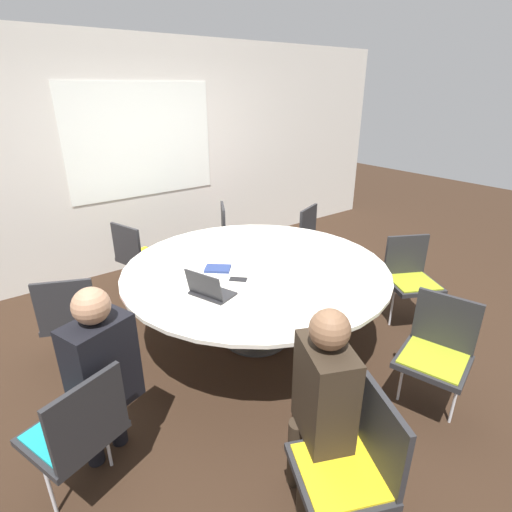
{
  "coord_description": "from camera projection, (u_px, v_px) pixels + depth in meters",
  "views": [
    {
      "loc": [
        -1.88,
        -2.47,
        2.15
      ],
      "look_at": [
        0.0,
        0.0,
        0.82
      ],
      "focal_mm": 28.0,
      "sensor_mm": 36.0,
      "label": 1
    }
  ],
  "objects": [
    {
      "name": "chair_3",
      "position": [
        410.0,
        274.0,
        3.79
      ],
      "size": [
        0.59,
        0.58,
        0.85
      ],
      "rotation": [
        0.0,
        0.0,
        8.94
      ],
      "color": "#262628",
      "rests_on": "ground_plane"
    },
    {
      "name": "person_0",
      "position": [
        101.0,
        367.0,
        2.24
      ],
      "size": [
        0.41,
        0.34,
        1.2
      ],
      "rotation": [
        0.0,
        0.0,
        6.62
      ],
      "color": "black",
      "rests_on": "ground_plane"
    },
    {
      "name": "chair_2",
      "position": [
        437.0,
        348.0,
        2.72
      ],
      "size": [
        0.52,
        0.54,
        0.85
      ],
      "rotation": [
        0.0,
        0.0,
        8.13
      ],
      "color": "#262628",
      "rests_on": "ground_plane"
    },
    {
      "name": "chair_7",
      "position": [
        72.0,
        314.0,
        3.13
      ],
      "size": [
        0.57,
        0.56,
        0.85
      ],
      "rotation": [
        0.0,
        0.0,
        12.14
      ],
      "color": "#262628",
      "rests_on": "ground_plane"
    },
    {
      "name": "wall_back",
      "position": [
        143.0,
        157.0,
        4.82
      ],
      "size": [
        8.0,
        0.07,
        2.7
      ],
      "color": "silver",
      "rests_on": "ground_plane"
    },
    {
      "name": "spiral_notebook",
      "position": [
        218.0,
        269.0,
        3.36
      ],
      "size": [
        0.26,
        0.25,
        0.02
      ],
      "color": "navy",
      "rests_on": "conference_table"
    },
    {
      "name": "conference_table",
      "position": [
        256.0,
        275.0,
        3.45
      ],
      "size": [
        2.26,
        2.26,
        0.72
      ],
      "color": "#333333",
      "rests_on": "ground_plane"
    },
    {
      "name": "chair_0",
      "position": [
        78.0,
        428.0,
        2.09
      ],
      "size": [
        0.55,
        0.54,
        0.85
      ],
      "rotation": [
        0.0,
        0.0,
        6.62
      ],
      "color": "#262628",
      "rests_on": "ground_plane"
    },
    {
      "name": "person_1",
      "position": [
        321.0,
        396.0,
        2.02
      ],
      "size": [
        0.35,
        0.42,
        1.2
      ],
      "rotation": [
        0.0,
        0.0,
        7.43
      ],
      "color": "#2D2319",
      "rests_on": "ground_plane"
    },
    {
      "name": "chair_1",
      "position": [
        353.0,
        461.0,
        1.9
      ],
      "size": [
        0.56,
        0.57,
        0.85
      ],
      "rotation": [
        0.0,
        0.0,
        7.43
      ],
      "color": "#262628",
      "rests_on": "ground_plane"
    },
    {
      "name": "cell_phone",
      "position": [
        238.0,
        279.0,
        3.19
      ],
      "size": [
        0.15,
        0.15,
        0.01
      ],
      "color": "black",
      "rests_on": "conference_table"
    },
    {
      "name": "chair_5",
      "position": [
        234.0,
        233.0,
        4.86
      ],
      "size": [
        0.58,
        0.59,
        0.85
      ],
      "rotation": [
        0.0,
        0.0,
        10.48
      ],
      "color": "#262628",
      "rests_on": "ground_plane"
    },
    {
      "name": "laptop",
      "position": [
        209.0,
        290.0,
        2.91
      ],
      "size": [
        0.31,
        0.37,
        0.21
      ],
      "rotation": [
        0.0,
        0.0,
        1.91
      ],
      "color": "#232326",
      "rests_on": "conference_table"
    },
    {
      "name": "chair_6",
      "position": [
        138.0,
        254.0,
        4.26
      ],
      "size": [
        0.53,
        0.54,
        0.85
      ],
      "rotation": [
        0.0,
        0.0,
        11.3
      ],
      "color": "#262628",
      "rests_on": "ground_plane"
    },
    {
      "name": "chair_4",
      "position": [
        317.0,
        237.0,
        4.71
      ],
      "size": [
        0.56,
        0.55,
        0.85
      ],
      "rotation": [
        0.0,
        0.0,
        9.8
      ],
      "color": "#262628",
      "rests_on": "ground_plane"
    },
    {
      "name": "ground_plane",
      "position": [
        256.0,
        337.0,
        3.7
      ],
      "size": [
        16.0,
        16.0,
        0.0
      ],
      "primitive_type": "plane",
      "color": "black"
    }
  ]
}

